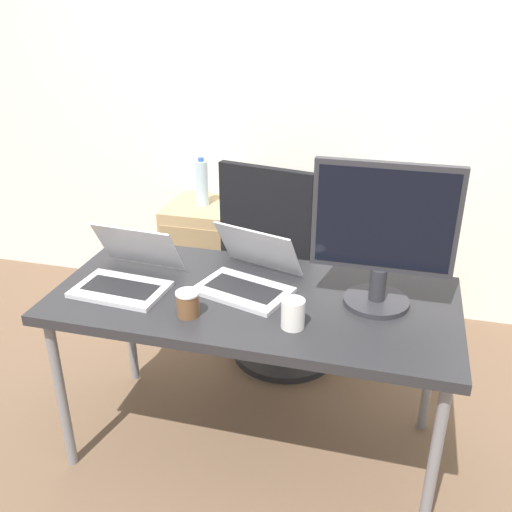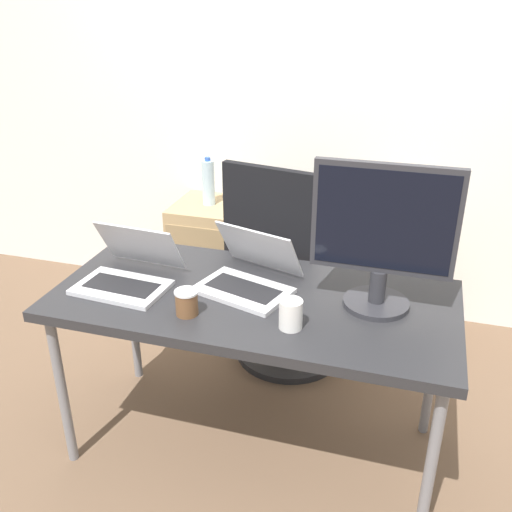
{
  "view_description": "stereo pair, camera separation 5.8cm",
  "coord_description": "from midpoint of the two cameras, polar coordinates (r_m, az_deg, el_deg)",
  "views": [
    {
      "loc": [
        0.49,
        -1.82,
        1.8
      ],
      "look_at": [
        0.0,
        0.04,
        0.89
      ],
      "focal_mm": 40.0,
      "sensor_mm": 36.0,
      "label": 1
    },
    {
      "loc": [
        0.55,
        -1.81,
        1.8
      ],
      "look_at": [
        0.0,
        0.04,
        0.89
      ],
      "focal_mm": 40.0,
      "sensor_mm": 36.0,
      "label": 2
    }
  ],
  "objects": [
    {
      "name": "laptop_left",
      "position": [
        2.21,
        0.03,
        -1.98
      ],
      "size": [
        0.4,
        0.42,
        0.22
      ],
      "color": "silver",
      "rests_on": "desk"
    },
    {
      "name": "laptop_right",
      "position": [
        2.28,
        -11.97,
        -1.63
      ],
      "size": [
        0.36,
        0.36,
        0.22
      ],
      "color": "silver",
      "rests_on": "desk"
    },
    {
      "name": "cabinet_right",
      "position": [
        3.27,
        13.36,
        -2.15
      ],
      "size": [
        0.4,
        0.42,
        0.65
      ],
      "color": "tan",
      "rests_on": "ground_plane"
    },
    {
      "name": "coffee_cup_white",
      "position": [
        1.95,
        4.36,
        -5.83
      ],
      "size": [
        0.08,
        0.08,
        0.11
      ],
      "color": "white",
      "rests_on": "desk"
    },
    {
      "name": "desk",
      "position": [
        2.19,
        0.5,
        -5.22
      ],
      "size": [
        1.52,
        0.71,
        0.74
      ],
      "color": "#28282B",
      "rests_on": "ground_plane"
    },
    {
      "name": "ground_plane",
      "position": [
        2.61,
        0.44,
        -18.24
      ],
      "size": [
        14.0,
        14.0,
        0.0
      ],
      "primitive_type": "plane",
      "color": "brown"
    },
    {
      "name": "water_bottle",
      "position": [
        3.29,
        -4.28,
        7.34
      ],
      "size": [
        0.07,
        0.07,
        0.28
      ],
      "color": "silver",
      "rests_on": "cabinet_left"
    },
    {
      "name": "wall_back",
      "position": [
        3.24,
        7.46,
        16.33
      ],
      "size": [
        10.0,
        0.05,
        2.6
      ],
      "color": "white",
      "rests_on": "ground_plane"
    },
    {
      "name": "monitor",
      "position": [
        2.03,
        13.37,
        1.92
      ],
      "size": [
        0.5,
        0.24,
        0.54
      ],
      "color": "#2D2D33",
      "rests_on": "desk"
    },
    {
      "name": "office_chair",
      "position": [
        2.86,
        3.46,
        -3.36
      ],
      "size": [
        0.56,
        0.6,
        1.1
      ],
      "color": "#232326",
      "rests_on": "ground_plane"
    },
    {
      "name": "coffee_cup_brown",
      "position": [
        2.04,
        -6.14,
        -4.65
      ],
      "size": [
        0.08,
        0.08,
        0.09
      ],
      "color": "brown",
      "rests_on": "desk"
    },
    {
      "name": "cabinet_left",
      "position": [
        3.45,
        -4.05,
        0.09
      ],
      "size": [
        0.4,
        0.42,
        0.65
      ],
      "color": "tan",
      "rests_on": "ground_plane"
    }
  ]
}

